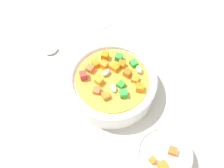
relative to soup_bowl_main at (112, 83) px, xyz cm
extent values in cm
cube|color=#BAB2A0|center=(0.02, 0.00, -4.12)|extent=(140.00, 140.00, 2.00)
cylinder|color=white|center=(0.02, 0.00, -0.80)|extent=(18.78, 18.78, 4.65)
torus|color=white|center=(0.02, 0.00, 1.95)|extent=(19.06, 19.06, 1.42)
cylinder|color=gold|center=(0.02, 0.00, 1.73)|extent=(15.42, 15.42, 0.40)
cube|color=orange|center=(4.42, 0.45, 2.46)|extent=(2.01, 2.01, 1.07)
cube|color=green|center=(3.06, 3.25, 2.65)|extent=(1.89, 1.89, 1.44)
cube|color=orange|center=(-2.34, -4.32, 2.50)|extent=(2.02, 2.02, 1.14)
cube|color=#BE3534|center=(1.43, -5.77, 2.78)|extent=(1.96, 1.96, 1.70)
ellipsoid|color=beige|center=(2.33, 0.95, 2.36)|extent=(2.34, 2.29, 0.86)
cube|color=#DB5F17|center=(-1.76, 2.82, 2.69)|extent=(1.77, 1.77, 1.52)
cube|color=#DF6030|center=(3.78, -2.09, 2.45)|extent=(1.47, 1.47, 1.04)
ellipsoid|color=beige|center=(-3.39, 4.96, 2.53)|extent=(2.37, 2.16, 1.20)
cube|color=orange|center=(-2.45, -0.44, 2.52)|extent=(1.88, 1.88, 1.18)
cube|color=orange|center=(-0.65, -5.05, 2.59)|extent=(1.77, 1.77, 1.32)
cube|color=orange|center=(0.90, 6.04, 2.69)|extent=(1.64, 1.64, 1.53)
cube|color=orange|center=(-2.38, -2.43, 2.68)|extent=(1.71, 1.71, 1.51)
cube|color=green|center=(1.12, 2.23, 2.43)|extent=(1.89, 1.89, 1.00)
ellipsoid|color=beige|center=(-0.68, -1.49, 2.57)|extent=(2.36, 2.07, 1.28)
cube|color=orange|center=(-0.94, 4.70, 2.44)|extent=(1.54, 1.54, 1.02)
cube|color=orange|center=(-3.64, 1.09, 2.57)|extent=(1.49, 1.49, 1.28)
cube|color=green|center=(-5.14, -0.05, 2.65)|extent=(1.49, 1.49, 1.44)
cube|color=orange|center=(1.59, -2.31, 2.65)|extent=(1.86, 1.86, 1.44)
cube|color=orange|center=(-4.65, -2.95, 2.75)|extent=(1.43, 1.43, 1.64)
cube|color=green|center=(-4.68, 3.45, 2.47)|extent=(2.02, 2.02, 1.09)
cylinder|color=silver|center=(-15.63, -8.67, -2.81)|extent=(9.68, 8.99, 0.63)
ellipsoid|color=silver|center=(-6.13, -17.43, -2.59)|extent=(4.03, 3.97, 1.06)
cylinder|color=white|center=(12.04, 13.27, -1.15)|extent=(10.47, 10.47, 3.96)
torus|color=white|center=(12.04, 13.27, 1.04)|extent=(10.57, 10.57, 0.84)
cube|color=orange|center=(13.78, 11.50, 1.38)|extent=(1.52, 1.52, 1.10)
cube|color=orange|center=(14.31, 13.30, 1.57)|extent=(2.06, 2.06, 1.47)
cube|color=orange|center=(11.26, 14.65, 1.53)|extent=(1.49, 1.49, 1.40)
camera|label=1|loc=(24.72, 7.19, 45.41)|focal=38.83mm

